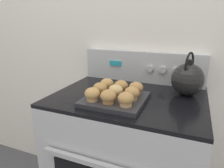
% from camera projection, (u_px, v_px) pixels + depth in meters
% --- Properties ---
extents(wall_back, '(8.00, 0.05, 2.40)m').
position_uv_depth(wall_back, '(146.00, 32.00, 1.26)').
color(wall_back, white).
rests_on(wall_back, ground_plane).
extents(stove_range, '(0.78, 0.64, 0.89)m').
position_uv_depth(stove_range, '(127.00, 164.00, 1.20)').
color(stove_range, '#B7BABF').
rests_on(stove_range, ground_plane).
extents(control_panel, '(0.77, 0.07, 0.20)m').
position_uv_depth(control_panel, '(142.00, 67.00, 1.28)').
color(control_panel, '#B7BABF').
rests_on(control_panel, stove_range).
extents(muffin_pan, '(0.29, 0.29, 0.02)m').
position_uv_depth(muffin_pan, '(115.00, 99.00, 0.98)').
color(muffin_pan, '#28282D').
rests_on(muffin_pan, stove_range).
extents(muffin_r0_c0, '(0.07, 0.07, 0.06)m').
position_uv_depth(muffin_r0_c0, '(92.00, 94.00, 0.92)').
color(muffin_r0_c0, tan).
rests_on(muffin_r0_c0, muffin_pan).
extents(muffin_r0_c1, '(0.07, 0.07, 0.06)m').
position_uv_depth(muffin_r0_c1, '(108.00, 97.00, 0.89)').
color(muffin_r0_c1, olive).
rests_on(muffin_r0_c1, muffin_pan).
extents(muffin_r0_c2, '(0.07, 0.07, 0.06)m').
position_uv_depth(muffin_r0_c2, '(126.00, 99.00, 0.86)').
color(muffin_r0_c2, tan).
rests_on(muffin_r0_c2, muffin_pan).
extents(muffin_r1_c0, '(0.07, 0.07, 0.06)m').
position_uv_depth(muffin_r1_c0, '(100.00, 89.00, 1.00)').
color(muffin_r1_c0, '#A37A4C').
rests_on(muffin_r1_c0, muffin_pan).
extents(muffin_r1_c1, '(0.07, 0.07, 0.06)m').
position_uv_depth(muffin_r1_c1, '(116.00, 91.00, 0.96)').
color(muffin_r1_c1, olive).
rests_on(muffin_r1_c1, muffin_pan).
extents(muffin_r1_c2, '(0.07, 0.07, 0.06)m').
position_uv_depth(muffin_r1_c2, '(132.00, 93.00, 0.94)').
color(muffin_r1_c2, '#A37A4C').
rests_on(muffin_r1_c2, muffin_pan).
extents(muffin_r2_c0, '(0.07, 0.07, 0.06)m').
position_uv_depth(muffin_r2_c0, '(107.00, 84.00, 1.07)').
color(muffin_r2_c0, tan).
rests_on(muffin_r2_c0, muffin_pan).
extents(muffin_r2_c1, '(0.07, 0.07, 0.06)m').
position_uv_depth(muffin_r2_c1, '(121.00, 86.00, 1.04)').
color(muffin_r2_c1, '#A37A4C').
rests_on(muffin_r2_c1, muffin_pan).
extents(muffin_r2_c2, '(0.07, 0.07, 0.06)m').
position_uv_depth(muffin_r2_c2, '(136.00, 88.00, 1.01)').
color(muffin_r2_c2, olive).
rests_on(muffin_r2_c2, muffin_pan).
extents(tea_kettle, '(0.17, 0.20, 0.23)m').
position_uv_depth(tea_kettle, '(188.00, 79.00, 1.04)').
color(tea_kettle, black).
rests_on(tea_kettle, stove_range).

